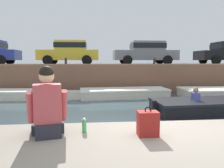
{
  "coord_description": "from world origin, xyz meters",
  "views": [
    {
      "loc": [
        -1.28,
        -3.57,
        1.95
      ],
      "look_at": [
        -0.68,
        3.22,
        1.22
      ],
      "focal_mm": 35.0,
      "sensor_mm": 36.0,
      "label": 1
    }
  ],
  "objects_px": {
    "person_seated_left": "(48,109)",
    "bottle_drink": "(84,126)",
    "boat_moored_west_cream": "(21,94)",
    "mooring_bollard_mid": "(66,61)",
    "boat_moored_central_cream": "(120,93)",
    "backpack_on_ledge": "(148,124)",
    "car_centre_grey": "(146,52)",
    "mooring_bollard_east": "(154,61)",
    "car_left_inner_yellow": "(70,52)"
  },
  "relations": [
    {
      "from": "boat_moored_west_cream",
      "to": "boat_moored_central_cream",
      "type": "relative_size",
      "value": 0.92
    },
    {
      "from": "boat_moored_central_cream",
      "to": "car_left_inner_yellow",
      "type": "xyz_separation_m",
      "value": [
        -2.91,
        3.18,
        2.29
      ]
    },
    {
      "from": "car_left_inner_yellow",
      "to": "mooring_bollard_mid",
      "type": "xyz_separation_m",
      "value": [
        -0.08,
        -1.53,
        -0.6
      ]
    },
    {
      "from": "bottle_drink",
      "to": "backpack_on_ledge",
      "type": "distance_m",
      "value": 0.91
    },
    {
      "from": "boat_moored_central_cream",
      "to": "bottle_drink",
      "type": "relative_size",
      "value": 27.32
    },
    {
      "from": "mooring_bollard_east",
      "to": "backpack_on_ledge",
      "type": "xyz_separation_m",
      "value": [
        -2.98,
        -10.14,
        -0.84
      ]
    },
    {
      "from": "car_centre_grey",
      "to": "person_seated_left",
      "type": "bearing_deg",
      "value": -109.88
    },
    {
      "from": "boat_moored_central_cream",
      "to": "mooring_bollard_mid",
      "type": "height_order",
      "value": "mooring_bollard_mid"
    },
    {
      "from": "person_seated_left",
      "to": "mooring_bollard_mid",
      "type": "bearing_deg",
      "value": 95.42
    },
    {
      "from": "car_centre_grey",
      "to": "mooring_bollard_mid",
      "type": "xyz_separation_m",
      "value": [
        -5.13,
        -1.53,
        -0.61
      ]
    },
    {
      "from": "boat_moored_west_cream",
      "to": "person_seated_left",
      "type": "relative_size",
      "value": 5.32
    },
    {
      "from": "mooring_bollard_mid",
      "to": "car_left_inner_yellow",
      "type": "bearing_deg",
      "value": 86.88
    },
    {
      "from": "person_seated_left",
      "to": "bottle_drink",
      "type": "height_order",
      "value": "person_seated_left"
    },
    {
      "from": "car_centre_grey",
      "to": "person_seated_left",
      "type": "relative_size",
      "value": 4.34
    },
    {
      "from": "car_centre_grey",
      "to": "bottle_drink",
      "type": "height_order",
      "value": "car_centre_grey"
    },
    {
      "from": "car_left_inner_yellow",
      "to": "mooring_bollard_east",
      "type": "bearing_deg",
      "value": -16.37
    },
    {
      "from": "car_centre_grey",
      "to": "bottle_drink",
      "type": "xyz_separation_m",
      "value": [
        -3.69,
        -11.45,
        -1.52
      ]
    },
    {
      "from": "car_centre_grey",
      "to": "mooring_bollard_east",
      "type": "bearing_deg",
      "value": -83.84
    },
    {
      "from": "boat_moored_west_cream",
      "to": "mooring_bollard_mid",
      "type": "bearing_deg",
      "value": 36.73
    },
    {
      "from": "mooring_bollard_mid",
      "to": "backpack_on_ledge",
      "type": "relative_size",
      "value": 1.09
    },
    {
      "from": "boat_moored_west_cream",
      "to": "mooring_bollard_mid",
      "type": "xyz_separation_m",
      "value": [
        2.11,
        1.58,
        1.7
      ]
    },
    {
      "from": "mooring_bollard_mid",
      "to": "bottle_drink",
      "type": "xyz_separation_m",
      "value": [
        1.44,
        -9.92,
        -0.91
      ]
    },
    {
      "from": "mooring_bollard_east",
      "to": "mooring_bollard_mid",
      "type": "bearing_deg",
      "value": 180.0
    },
    {
      "from": "boat_moored_central_cream",
      "to": "backpack_on_ledge",
      "type": "height_order",
      "value": "backpack_on_ledge"
    },
    {
      "from": "person_seated_left",
      "to": "bottle_drink",
      "type": "distance_m",
      "value": 0.57
    },
    {
      "from": "boat_moored_west_cream",
      "to": "mooring_bollard_east",
      "type": "bearing_deg",
      "value": 12.0
    },
    {
      "from": "boat_moored_west_cream",
      "to": "backpack_on_ledge",
      "type": "distance_m",
      "value": 9.68
    },
    {
      "from": "mooring_bollard_mid",
      "to": "mooring_bollard_east",
      "type": "height_order",
      "value": "same"
    },
    {
      "from": "mooring_bollard_mid",
      "to": "backpack_on_ledge",
      "type": "distance_m",
      "value": 10.44
    },
    {
      "from": "car_centre_grey",
      "to": "boat_moored_central_cream",
      "type": "bearing_deg",
      "value": -123.94
    },
    {
      "from": "boat_moored_central_cream",
      "to": "car_left_inner_yellow",
      "type": "height_order",
      "value": "car_left_inner_yellow"
    },
    {
      "from": "car_centre_grey",
      "to": "mooring_bollard_mid",
      "type": "distance_m",
      "value": 5.39
    },
    {
      "from": "boat_moored_central_cream",
      "to": "car_left_inner_yellow",
      "type": "bearing_deg",
      "value": 132.41
    },
    {
      "from": "boat_moored_central_cream",
      "to": "bottle_drink",
      "type": "distance_m",
      "value": 8.45
    },
    {
      "from": "boat_moored_central_cream",
      "to": "mooring_bollard_mid",
      "type": "xyz_separation_m",
      "value": [
        -2.99,
        1.65,
        1.69
      ]
    },
    {
      "from": "boat_moored_west_cream",
      "to": "car_centre_grey",
      "type": "bearing_deg",
      "value": 23.22
    },
    {
      "from": "bottle_drink",
      "to": "backpack_on_ledge",
      "type": "height_order",
      "value": "backpack_on_ledge"
    },
    {
      "from": "boat_moored_central_cream",
      "to": "mooring_bollard_mid",
      "type": "distance_m",
      "value": 3.81
    },
    {
      "from": "person_seated_left",
      "to": "backpack_on_ledge",
      "type": "height_order",
      "value": "person_seated_left"
    },
    {
      "from": "car_centre_grey",
      "to": "backpack_on_ledge",
      "type": "bearing_deg",
      "value": -103.54
    },
    {
      "from": "boat_moored_west_cream",
      "to": "mooring_bollard_east",
      "type": "relative_size",
      "value": 11.54
    },
    {
      "from": "boat_moored_central_cream",
      "to": "car_centre_grey",
      "type": "bearing_deg",
      "value": 56.06
    },
    {
      "from": "mooring_bollard_mid",
      "to": "mooring_bollard_east",
      "type": "xyz_separation_m",
      "value": [
        5.3,
        0.0,
        0.0
      ]
    },
    {
      "from": "mooring_bollard_mid",
      "to": "mooring_bollard_east",
      "type": "distance_m",
      "value": 5.3
    },
    {
      "from": "boat_moored_central_cream",
      "to": "person_seated_left",
      "type": "xyz_separation_m",
      "value": [
        -2.04,
        -8.38,
        1.05
      ]
    },
    {
      "from": "mooring_bollard_east",
      "to": "bottle_drink",
      "type": "height_order",
      "value": "mooring_bollard_east"
    },
    {
      "from": "mooring_bollard_mid",
      "to": "mooring_bollard_east",
      "type": "relative_size",
      "value": 1.0
    },
    {
      "from": "boat_moored_central_cream",
      "to": "bottle_drink",
      "type": "bearing_deg",
      "value": -100.6
    },
    {
      "from": "boat_moored_west_cream",
      "to": "person_seated_left",
      "type": "height_order",
      "value": "person_seated_left"
    },
    {
      "from": "car_left_inner_yellow",
      "to": "person_seated_left",
      "type": "xyz_separation_m",
      "value": [
        0.87,
        -11.56,
        -1.24
      ]
    }
  ]
}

